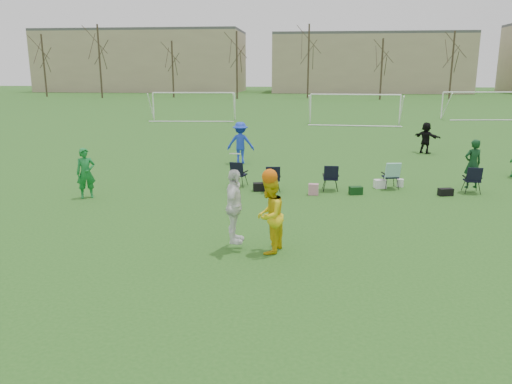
# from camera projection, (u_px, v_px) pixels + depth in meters

# --- Properties ---
(ground) EXTENTS (260.00, 260.00, 0.00)m
(ground) POSITION_uv_depth(u_px,v_px,m) (295.00, 272.00, 10.99)
(ground) COLOR #24571B
(ground) RESTS_ON ground
(fielder_green_near) EXTENTS (0.76, 0.68, 1.75)m
(fielder_green_near) POSITION_uv_depth(u_px,v_px,m) (86.00, 173.00, 17.23)
(fielder_green_near) COLOR #14742E
(fielder_green_near) RESTS_ON ground
(fielder_blue) EXTENTS (1.30, 0.78, 1.97)m
(fielder_blue) POSITION_uv_depth(u_px,v_px,m) (240.00, 143.00, 23.66)
(fielder_blue) COLOR blue
(fielder_blue) RESTS_ON ground
(fielder_black) EXTENTS (1.42, 1.46, 1.67)m
(fielder_black) POSITION_uv_depth(u_px,v_px,m) (426.00, 138.00, 26.61)
(fielder_black) COLOR black
(fielder_black) RESTS_ON ground
(center_contest) EXTENTS (1.56, 1.14, 2.44)m
(center_contest) POSITION_uv_depth(u_px,v_px,m) (255.00, 211.00, 12.03)
(center_contest) COLOR white
(center_contest) RESTS_ON ground
(sideline_setup) EXTENTS (9.28, 1.88, 1.93)m
(sideline_setup) POSITION_uv_depth(u_px,v_px,m) (367.00, 175.00, 18.38)
(sideline_setup) COLOR #0F371A
(sideline_setup) RESTS_ON ground
(goal_left) EXTENTS (7.39, 0.76, 2.46)m
(goal_left) POSITION_uv_depth(u_px,v_px,m) (194.00, 98.00, 44.40)
(goal_left) COLOR white
(goal_left) RESTS_ON ground
(goal_mid) EXTENTS (7.40, 0.63, 2.46)m
(goal_mid) POSITION_uv_depth(u_px,v_px,m) (355.00, 100.00, 41.05)
(goal_mid) COLOR white
(goal_mid) RESTS_ON ground
(goal_right) EXTENTS (7.35, 1.14, 2.46)m
(goal_right) POSITION_uv_depth(u_px,v_px,m) (482.00, 97.00, 45.64)
(goal_right) COLOR white
(goal_right) RESTS_ON ground
(tree_line) EXTENTS (110.28, 3.28, 11.40)m
(tree_line) POSITION_uv_depth(u_px,v_px,m) (310.00, 65.00, 77.25)
(tree_line) COLOR #382B21
(tree_line) RESTS_ON ground
(building_row) EXTENTS (126.00, 16.00, 13.00)m
(building_row) POSITION_uv_depth(u_px,v_px,m) (342.00, 62.00, 101.66)
(building_row) COLOR tan
(building_row) RESTS_ON ground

